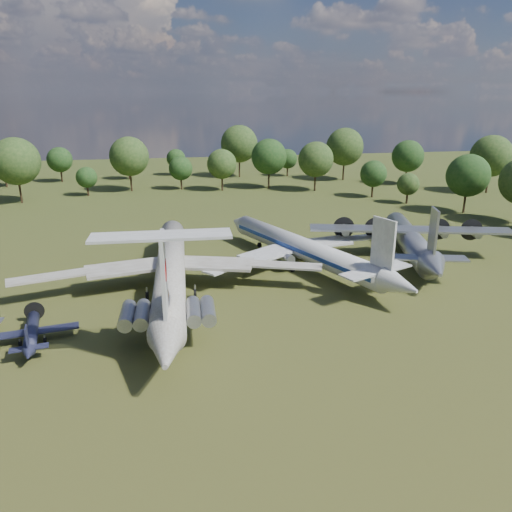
{
  "coord_description": "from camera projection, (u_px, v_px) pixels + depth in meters",
  "views": [
    {
      "loc": [
        -0.46,
        -63.51,
        26.17
      ],
      "look_at": [
        11.32,
        -0.38,
        5.0
      ],
      "focal_mm": 35.0,
      "sensor_mm": 36.0,
      "label": 1
    }
  ],
  "objects": [
    {
      "name": "tu104_jet",
      "position": [
        302.0,
        252.0,
        77.92
      ],
      "size": [
        50.62,
        56.97,
        4.7
      ],
      "primitive_type": null,
      "rotation": [
        0.0,
        0.0,
        0.39
      ],
      "color": "silver",
      "rests_on": "ground"
    },
    {
      "name": "il62_airliner",
      "position": [
        171.0,
        275.0,
        67.29
      ],
      "size": [
        43.9,
        55.92,
        5.33
      ],
      "primitive_type": null,
      "rotation": [
        0.0,
        0.0,
        -0.04
      ],
      "color": "silver",
      "rests_on": "ground"
    },
    {
      "name": "ground",
      "position": [
        174.0,
        295.0,
        67.57
      ],
      "size": [
        300.0,
        300.0,
        0.0
      ],
      "primitive_type": "plane",
      "color": "#234115",
      "rests_on": "ground"
    },
    {
      "name": "person_on_il62",
      "position": [
        167.0,
        293.0,
        52.2
      ],
      "size": [
        0.68,
        0.57,
        1.6
      ],
      "primitive_type": "imported",
      "rotation": [
        0.0,
        0.0,
        2.75
      ],
      "color": "#98744D",
      "rests_on": "il62_airliner"
    },
    {
      "name": "an12_transport",
      "position": [
        410.0,
        244.0,
        81.76
      ],
      "size": [
        41.02,
        43.77,
        4.82
      ],
      "primitive_type": null,
      "rotation": [
        0.0,
        0.0,
        -0.26
      ],
      "color": "#ABADB3",
      "rests_on": "ground"
    },
    {
      "name": "small_prop_west",
      "position": [
        32.0,
        335.0,
        54.34
      ],
      "size": [
        11.89,
        14.81,
        1.96
      ],
      "primitive_type": null,
      "rotation": [
        0.0,
        0.0,
        0.17
      ],
      "color": "#151B31",
      "rests_on": "ground"
    }
  ]
}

